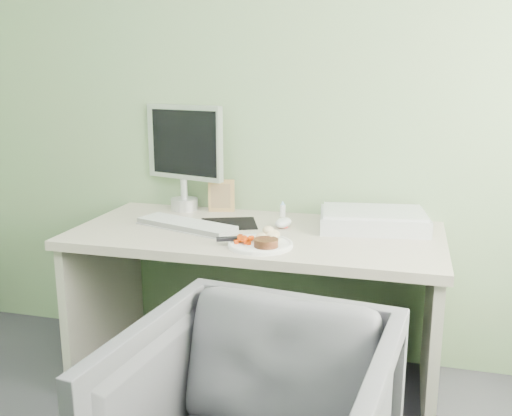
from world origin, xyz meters
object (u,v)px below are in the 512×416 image
(desk, at_px, (256,271))
(monitor, at_px, (184,151))
(scanner, at_px, (373,221))
(plate, at_px, (260,245))

(desk, bearing_deg, monitor, 145.37)
(scanner, bearing_deg, monitor, 163.75)
(scanner, relative_size, monitor, 0.88)
(plate, xyz_separation_m, scanner, (0.41, 0.39, 0.03))
(plate, relative_size, monitor, 0.50)
(monitor, bearing_deg, scanner, 7.11)
(monitor, bearing_deg, plate, -29.40)
(plate, relative_size, scanner, 0.56)
(plate, xyz_separation_m, monitor, (-0.53, 0.53, 0.29))
(desk, xyz_separation_m, monitor, (-0.45, 0.31, 0.48))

